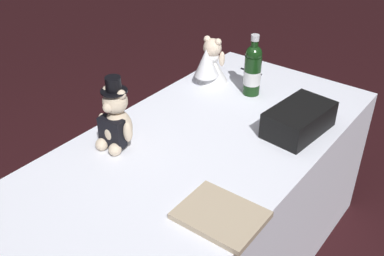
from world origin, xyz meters
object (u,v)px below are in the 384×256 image
(teddy_bear_bride, at_px, (210,63))
(gift_case_black, at_px, (299,120))
(champagne_bottle, at_px, (253,69))
(signing_pen, at_px, (252,72))
(guestbook, at_px, (221,215))
(teddy_bear_groom, at_px, (115,121))

(teddy_bear_bride, distance_m, gift_case_black, 0.61)
(teddy_bear_bride, height_order, champagne_bottle, champagne_bottle)
(gift_case_black, bearing_deg, signing_pen, -130.07)
(gift_case_black, relative_size, guestbook, 1.20)
(teddy_bear_groom, relative_size, champagne_bottle, 1.01)
(gift_case_black, xyz_separation_m, guestbook, (0.65, 0.04, -0.05))
(teddy_bear_groom, distance_m, gift_case_black, 0.78)
(champagne_bottle, relative_size, guestbook, 1.11)
(teddy_bear_bride, relative_size, guestbook, 0.87)
(signing_pen, bearing_deg, teddy_bear_groom, -4.15)
(teddy_bear_groom, bearing_deg, champagne_bottle, 165.32)
(champagne_bottle, bearing_deg, signing_pen, -150.12)
(signing_pen, bearing_deg, guestbook, 26.05)
(champagne_bottle, xyz_separation_m, signing_pen, (-0.21, -0.12, -0.13))
(champagne_bottle, bearing_deg, teddy_bear_bride, -85.89)
(teddy_bear_bride, distance_m, guestbook, 1.02)
(teddy_bear_groom, bearing_deg, teddy_bear_bride, -176.21)
(teddy_bear_groom, xyz_separation_m, guestbook, (0.09, 0.58, -0.11))
(champagne_bottle, bearing_deg, gift_case_black, 62.58)
(guestbook, bearing_deg, champagne_bottle, -155.96)
(teddy_bear_bride, bearing_deg, guestbook, 37.73)
(champagne_bottle, relative_size, gift_case_black, 0.92)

